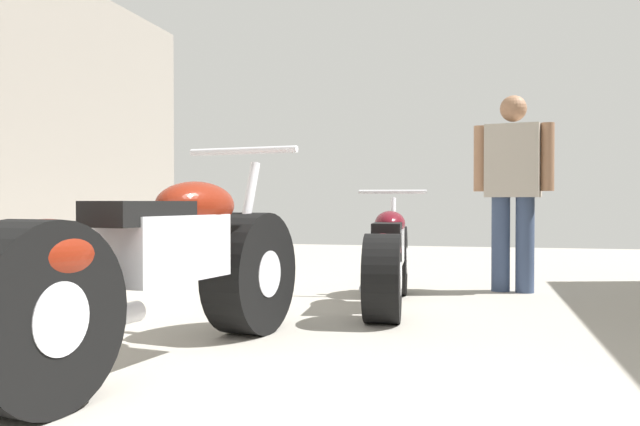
{
  "coord_description": "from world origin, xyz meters",
  "views": [
    {
      "loc": [
        0.39,
        -0.26,
        0.74
      ],
      "look_at": [
        -0.5,
        3.48,
        0.67
      ],
      "focal_mm": 37.23,
      "sensor_mm": 36.0,
      "label": 1
    }
  ],
  "objects": [
    {
      "name": "ground_plane",
      "position": [
        0.0,
        3.19,
        0.0
      ],
      "size": [
        15.31,
        15.31,
        0.0
      ],
      "primitive_type": "plane",
      "color": "#9E998E"
    },
    {
      "name": "motorcycle_maroon_cruiser",
      "position": [
        -0.98,
        2.45,
        0.43
      ],
      "size": [
        0.74,
        2.22,
        1.03
      ],
      "color": "black",
      "rests_on": "ground_plane"
    },
    {
      "name": "motorcycle_black_naked",
      "position": [
        -0.21,
        4.31,
        0.34
      ],
      "size": [
        0.53,
        1.78,
        0.83
      ],
      "color": "black",
      "rests_on": "ground_plane"
    },
    {
      "name": "mechanic_in_blue",
      "position": [
        0.68,
        5.36,
        0.91
      ],
      "size": [
        0.65,
        0.31,
        1.6
      ],
      "color": "#384766",
      "rests_on": "ground_plane"
    }
  ]
}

